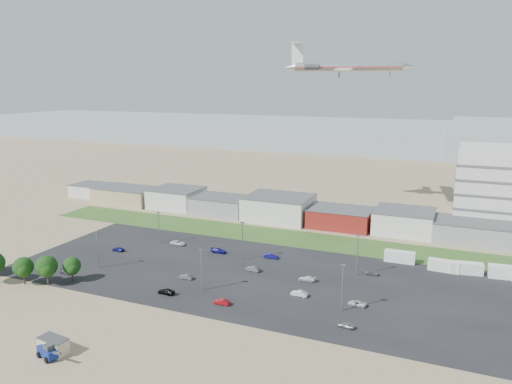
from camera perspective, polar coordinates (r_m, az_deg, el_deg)
The scene contains 35 objects.
ground at distance 111.30m, azimuth -7.63°, elevation -12.39°, with size 700.00×700.00×0.00m, color #837453.
parking_lot at distance 125.47m, azimuth -0.92°, elevation -9.34°, with size 120.00×50.00×0.01m, color black.
grass_strip at distance 155.17m, azimuth 2.22°, elevation -5.04°, with size 160.00×16.00×0.02m, color #2E521F.
hills_backdrop at distance 403.80m, azimuth 21.31°, elevation 5.57°, with size 700.00×200.00×9.00m, color gray, non-canonical shape.
building_row at distance 177.26m, azimuth -0.71°, elevation -1.48°, with size 170.00×20.00×8.00m, color silver, non-canonical shape.
portable_shed at distance 98.13m, azimuth -22.14°, elevation -15.92°, with size 5.54×2.88×2.79m, color beige, non-canonical shape.
telehandler at distance 96.82m, azimuth -22.76°, elevation -16.36°, with size 6.81×2.27×2.84m, color navy, non-canonical shape.
box_trailer_a at distance 138.18m, azimuth 16.11°, elevation -7.12°, with size 7.85×2.45×2.95m, color silver, non-canonical shape.
box_trailer_b at distance 135.32m, azimuth 20.67°, elevation -7.89°, with size 7.55×2.36×2.83m, color silver, non-canonical shape.
box_trailer_c at distance 135.59m, azimuth 22.90°, elevation -8.02°, with size 7.73×2.42×2.90m, color silver, non-canonical shape.
box_trailer_d at distance 136.46m, azimuth 26.77°, elevation -8.21°, with size 8.30×2.60×3.11m, color silver, non-canonical shape.
tree_mid at distance 130.05m, azimuth -25.05°, elevation -7.99°, with size 5.03×5.03×7.55m, color black, non-canonical shape.
tree_right at distance 127.62m, azimuth -22.79°, elevation -8.05°, with size 5.33×5.33×7.99m, color black, non-canonical shape.
tree_near at distance 127.94m, azimuth -20.28°, elevation -8.10°, with size 4.48×4.48×6.73m, color black, non-canonical shape.
lightpole_front_l at distance 133.80m, azimuth -17.64°, elevation -6.33°, with size 1.14×0.48×9.71m, color slate, non-canonical shape.
lightpole_front_m at distance 115.09m, azimuth -6.24°, elevation -8.87°, with size 1.15×0.48×9.75m, color slate, non-canonical shape.
lightpole_front_r at distance 106.11m, azimuth 9.84°, elevation -10.74°, with size 1.20×0.50×10.18m, color slate, non-canonical shape.
lightpole_back_l at distance 149.73m, azimuth -11.04°, elevation -4.02°, with size 1.12×0.47×9.52m, color slate, non-canonical shape.
lightpole_back_m at distance 133.39m, azimuth -1.56°, elevation -5.63°, with size 1.23×0.51×10.41m, color slate, non-canonical shape.
lightpole_back_r at distance 125.41m, azimuth 11.51°, elevation -7.07°, with size 1.23×0.51×10.43m, color slate, non-canonical shape.
airliner at distance 184.72m, azimuth 10.48°, elevation 13.89°, with size 45.71×31.16×13.50m, color silver, non-canonical shape.
parked_car_0 at distance 110.73m, azimuth 11.47°, elevation -12.37°, with size 1.80×3.90×1.08m, color silver.
parked_car_1 at distance 113.47m, azimuth 4.96°, elevation -11.47°, with size 1.34×3.86×1.27m, color silver.
parked_car_2 at distance 101.37m, azimuth 10.24°, elevation -14.73°, with size 1.33×3.32×1.13m, color #A5A5AA.
parked_car_3 at distance 115.90m, azimuth -10.22°, elevation -11.12°, with size 1.69×4.15×1.20m, color black.
parked_car_4 at distance 123.34m, azimuth -8.00°, elevation -9.58°, with size 1.20×3.43×1.13m, color #595B5E.
parked_car_5 at distance 146.61m, azimuth -15.47°, elevation -6.31°, with size 1.42×3.54×1.20m, color navy.
parked_car_6 at distance 140.39m, azimuth -4.29°, elevation -6.69°, with size 1.84×4.52×1.31m, color navy.
parked_car_7 at distance 126.96m, azimuth -0.36°, elevation -8.77°, with size 1.31×3.76×1.24m, color #595B5E.
parked_car_8 at distance 127.82m, azimuth 13.10°, elevation -8.99°, with size 1.33×3.31×1.13m, color #595B5E.
parked_car_9 at distance 148.22m, azimuth -8.92°, elevation -5.79°, with size 2.05×4.44×1.23m, color silver.
parked_car_10 at distance 133.99m, azimuth -20.79°, elevation -8.47°, with size 1.66×4.08×1.18m, color #595B5E.
parked_car_11 at distance 135.81m, azimuth 1.75°, elevation -7.33°, with size 1.39×3.98×1.31m, color navy.
parked_car_12 at distance 121.72m, azimuth 5.84°, elevation -9.82°, with size 1.61×3.97×1.15m, color silver.
parked_car_13 at distance 109.43m, azimuth -3.91°, elevation -12.42°, with size 1.24×3.55×1.17m, color maroon.
Camera 1 is at (52.59, -86.42, 46.41)m, focal length 35.00 mm.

